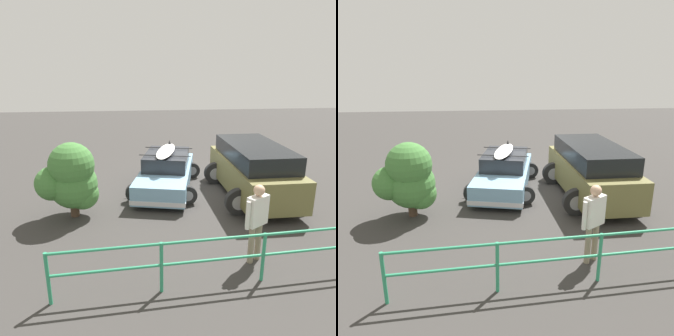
% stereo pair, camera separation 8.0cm
% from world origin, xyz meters
% --- Properties ---
extents(ground_plane, '(44.00, 44.00, 0.02)m').
position_xyz_m(ground_plane, '(0.00, 0.00, -0.01)').
color(ground_plane, '#383533').
rests_on(ground_plane, ground).
extents(sedan_car, '(2.85, 4.50, 1.56)m').
position_xyz_m(sedan_car, '(0.60, -0.14, 0.61)').
color(sedan_car, '#729EBC').
rests_on(sedan_car, ground).
extents(suv_car, '(2.64, 4.70, 1.78)m').
position_xyz_m(suv_car, '(-2.17, 0.89, 0.93)').
color(suv_car, brown).
rests_on(suv_car, ground).
extents(person_bystander, '(0.62, 0.44, 1.81)m').
position_xyz_m(person_bystander, '(-0.88, 4.65, 1.09)').
color(person_bystander, gray).
rests_on(person_bystander, ground).
extents(railing_fence, '(8.30, 0.60, 1.07)m').
position_xyz_m(railing_fence, '(-0.78, 5.36, 0.72)').
color(railing_fence, '#2D9366').
rests_on(railing_fence, ground).
extents(bush_near_left, '(1.73, 1.41, 2.21)m').
position_xyz_m(bush_near_left, '(3.50, 1.93, 1.16)').
color(bush_near_left, '#4C3828').
rests_on(bush_near_left, ground).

